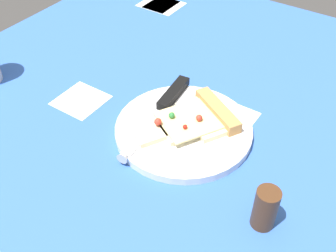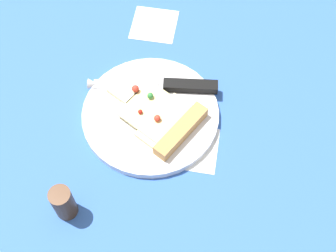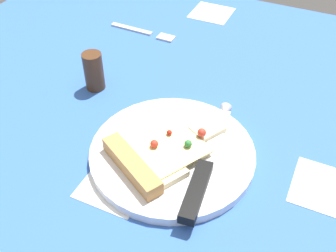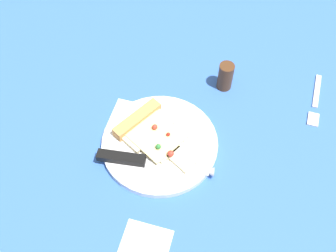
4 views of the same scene
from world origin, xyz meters
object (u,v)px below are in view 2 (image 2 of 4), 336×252
at_px(pizza_slice, 161,118).
at_px(knife, 166,86).
at_px(plate, 151,115).
at_px(pepper_shaker, 63,203).

relative_size(pizza_slice, knife, 0.79).
relative_size(plate, knife, 1.02).
bearing_deg(knife, pizza_slice, 177.03).
bearing_deg(plate, pepper_shaker, 153.35).
height_order(plate, pizza_slice, pizza_slice).
height_order(pizza_slice, knife, pizza_slice).
bearing_deg(pepper_shaker, pizza_slice, -33.25).
bearing_deg(knife, pepper_shaker, 148.66).
bearing_deg(pizza_slice, knife, 33.54).
height_order(plate, pepper_shaker, pepper_shaker).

